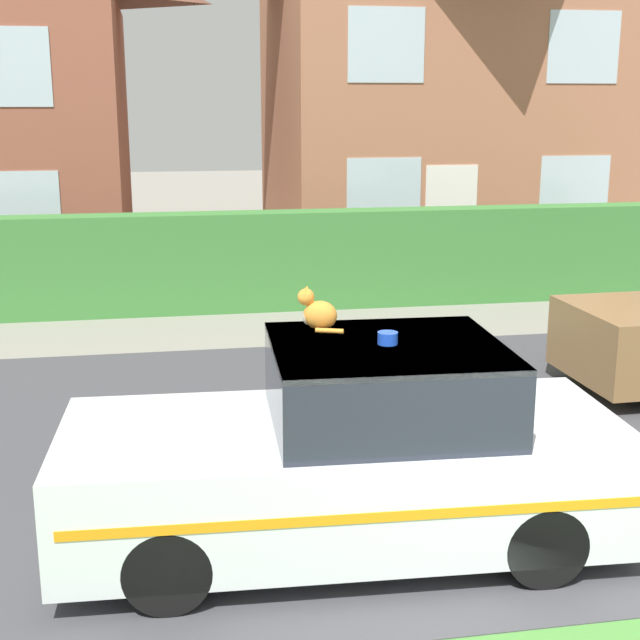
# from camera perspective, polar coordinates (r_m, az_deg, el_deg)

# --- Properties ---
(road_strip) EXTENTS (28.00, 6.92, 0.01)m
(road_strip) POSITION_cam_1_polar(r_m,az_deg,el_deg) (9.04, 5.53, -7.22)
(road_strip) COLOR #424247
(road_strip) RESTS_ON ground
(garden_hedge) EXTENTS (14.63, 0.59, 1.56)m
(garden_hedge) POSITION_cam_1_polar(r_m,az_deg,el_deg) (14.19, -4.96, 3.75)
(garden_hedge) COLOR #3D7F38
(garden_hedge) RESTS_ON ground
(police_car) EXTENTS (4.16, 1.88, 1.63)m
(police_car) POSITION_cam_1_polar(r_m,az_deg,el_deg) (6.62, 2.08, -8.65)
(police_car) COLOR black
(police_car) RESTS_ON road_strip
(cat) EXTENTS (0.31, 0.29, 0.31)m
(cat) POSITION_cam_1_polar(r_m,az_deg,el_deg) (6.40, -0.19, 0.50)
(cat) COLOR orange
(cat) RESTS_ON police_car
(house_right) EXTENTS (7.18, 6.65, 7.95)m
(house_right) POSITION_cam_1_polar(r_m,az_deg,el_deg) (20.14, 7.34, 15.99)
(house_right) COLOR #A86B4C
(house_right) RESTS_ON ground
(wheelie_bin) EXTENTS (0.73, 0.74, 1.10)m
(wheelie_bin) POSITION_cam_1_polar(r_m,az_deg,el_deg) (15.02, 8.28, 3.34)
(wheelie_bin) COLOR #474C8C
(wheelie_bin) RESTS_ON ground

